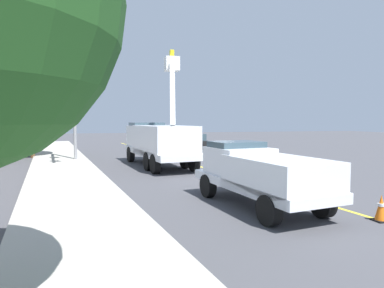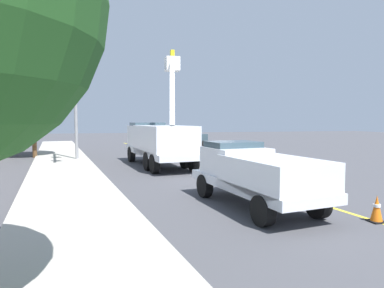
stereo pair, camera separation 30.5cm
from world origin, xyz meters
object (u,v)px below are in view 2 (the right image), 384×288
at_px(utility_bucket_truck, 159,140).
at_px(service_pickup_truck, 255,173).
at_px(traffic_cone_leading, 377,209).
at_px(traffic_cone_mid_front, 168,153).
at_px(traffic_signal_mast, 77,80).
at_px(passing_minivan, 192,142).

bearing_deg(utility_bucket_truck, service_pickup_truck, -171.41).
relative_size(service_pickup_truck, traffic_cone_leading, 7.81).
relative_size(traffic_cone_mid_front, traffic_signal_mast, 0.09).
relative_size(service_pickup_truck, passing_minivan, 1.16).
bearing_deg(utility_bucket_truck, passing_minivan, -27.18).
bearing_deg(service_pickup_truck, traffic_signal_mast, 26.58).
bearing_deg(passing_minivan, traffic_signal_mast, 120.79).
bearing_deg(passing_minivan, utility_bucket_truck, 152.82).
xyz_separation_m(service_pickup_truck, traffic_cone_leading, (-2.36, -2.57, -0.75)).
bearing_deg(traffic_cone_mid_front, passing_minivan, -38.37).
bearing_deg(traffic_cone_leading, utility_bucket_truck, 17.79).
height_order(passing_minivan, traffic_cone_mid_front, passing_minivan).
distance_m(service_pickup_truck, passing_minivan, 18.72).
relative_size(utility_bucket_truck, traffic_cone_mid_front, 11.72).
bearing_deg(traffic_signal_mast, passing_minivan, -59.21).
bearing_deg(traffic_cone_mid_front, traffic_cone_leading, -170.93).
distance_m(passing_minivan, traffic_signal_mast, 11.42).
distance_m(utility_bucket_truck, traffic_cone_mid_front, 4.88).
distance_m(traffic_cone_leading, traffic_cone_mid_front, 17.80).
xyz_separation_m(utility_bucket_truck, traffic_signal_mast, (2.47, 4.98, 3.86)).
distance_m(service_pickup_truck, traffic_signal_mast, 15.38).
bearing_deg(service_pickup_truck, traffic_cone_leading, -132.46).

